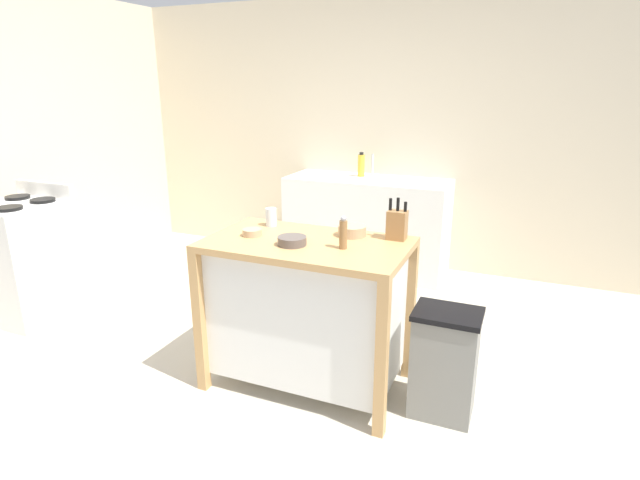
% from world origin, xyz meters
% --- Properties ---
extents(ground_plane, '(6.52, 6.52, 0.00)m').
position_xyz_m(ground_plane, '(0.00, 0.00, 0.00)').
color(ground_plane, '#BCB29E').
rests_on(ground_plane, ground).
extents(wall_back, '(5.52, 0.10, 2.60)m').
position_xyz_m(wall_back, '(0.00, 2.47, 1.30)').
color(wall_back, beige).
rests_on(wall_back, ground).
extents(wall_left, '(0.10, 3.07, 2.60)m').
position_xyz_m(wall_left, '(-2.76, 0.94, 1.30)').
color(wall_left, beige).
rests_on(wall_left, ground).
extents(kitchen_island, '(1.17, 0.68, 0.92)m').
position_xyz_m(kitchen_island, '(0.24, 0.04, 0.52)').
color(kitchen_island, tan).
rests_on(kitchen_island, ground).
extents(knife_block, '(0.11, 0.09, 0.25)m').
position_xyz_m(knife_block, '(0.70, 0.29, 1.01)').
color(knife_block, '#9E7042').
rests_on(knife_block, kitchen_island).
extents(bowl_ceramic_wide, '(0.11, 0.11, 0.04)m').
position_xyz_m(bowl_ceramic_wide, '(-0.11, 0.02, 0.95)').
color(bowl_ceramic_wide, tan).
rests_on(bowl_ceramic_wide, kitchen_island).
extents(bowl_stoneware_deep, '(0.16, 0.16, 0.05)m').
position_xyz_m(bowl_stoneware_deep, '(0.19, -0.05, 0.95)').
color(bowl_stoneware_deep, '#564C47').
rests_on(bowl_stoneware_deep, kitchen_island).
extents(bowl_ceramic_small, '(0.17, 0.17, 0.06)m').
position_xyz_m(bowl_ceramic_small, '(0.44, 0.25, 0.96)').
color(bowl_ceramic_small, tan).
rests_on(bowl_ceramic_small, kitchen_island).
extents(drinking_cup, '(0.07, 0.07, 0.11)m').
position_xyz_m(drinking_cup, '(-0.11, 0.26, 0.98)').
color(drinking_cup, silver).
rests_on(drinking_cup, kitchen_island).
extents(pepper_grinder, '(0.04, 0.04, 0.19)m').
position_xyz_m(pepper_grinder, '(0.48, -0.00, 1.01)').
color(pepper_grinder, olive).
rests_on(pepper_grinder, kitchen_island).
extents(trash_bin, '(0.36, 0.28, 0.63)m').
position_xyz_m(trash_bin, '(1.06, 0.05, 0.32)').
color(trash_bin, slate).
rests_on(trash_bin, ground).
extents(sink_counter, '(1.56, 0.60, 0.92)m').
position_xyz_m(sink_counter, '(-0.06, 2.12, 0.46)').
color(sink_counter, silver).
rests_on(sink_counter, ground).
extents(sink_faucet, '(0.02, 0.02, 0.22)m').
position_xyz_m(sink_faucet, '(-0.06, 2.26, 1.03)').
color(sink_faucet, '#B7BCC1').
rests_on(sink_faucet, sink_counter).
extents(bottle_dish_soap, '(0.07, 0.07, 0.24)m').
position_xyz_m(bottle_dish_soap, '(-0.16, 2.22, 1.03)').
color(bottle_dish_soap, yellow).
rests_on(bottle_dish_soap, sink_counter).
extents(stove, '(0.60, 0.60, 1.04)m').
position_xyz_m(stove, '(-2.21, 0.06, 0.47)').
color(stove, white).
rests_on(stove, ground).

